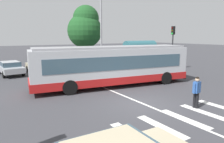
{
  "coord_description": "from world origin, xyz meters",
  "views": [
    {
      "loc": [
        -7.49,
        -8.65,
        3.84
      ],
      "look_at": [
        0.41,
        3.71,
        1.3
      ],
      "focal_mm": 33.12,
      "sensor_mm": 36.0,
      "label": 1
    }
  ],
  "objects": [
    {
      "name": "parked_car_champagne",
      "position": [
        -2.43,
        13.49,
        0.77
      ],
      "size": [
        1.94,
        4.53,
        1.35
      ],
      "color": "black",
      "rests_on": "ground_plane"
    },
    {
      "name": "parked_car_silver",
      "position": [
        -5.11,
        13.78,
        0.77
      ],
      "size": [
        2.16,
        4.62,
        1.35
      ],
      "color": "black",
      "rests_on": "ground_plane"
    },
    {
      "name": "traffic_light_far_corner",
      "position": [
        10.42,
        7.01,
        3.26
      ],
      "size": [
        0.33,
        0.32,
        4.87
      ],
      "color": "#28282B",
      "rests_on": "ground_plane"
    },
    {
      "name": "crosswalk_painted_stripes",
      "position": [
        0.3,
        -2.77,
        0.0
      ],
      "size": [
        6.57,
        2.69,
        0.01
      ],
      "color": "silver",
      "rests_on": "ground_plane"
    },
    {
      "name": "lane_center_line",
      "position": [
        0.12,
        2.0,
        0.0
      ],
      "size": [
        0.16,
        24.0,
        0.01
      ],
      "primitive_type": "cube",
      "color": "silver",
      "rests_on": "ground_plane"
    },
    {
      "name": "twin_arm_street_lamp",
      "position": [
        4.0,
        11.54,
        6.03
      ],
      "size": [
        4.85,
        0.32,
        9.88
      ],
      "color": "#939399",
      "rests_on": "ground_plane"
    },
    {
      "name": "parked_car_black",
      "position": [
        5.71,
        13.19,
        0.77
      ],
      "size": [
        2.18,
        4.63,
        1.35
      ],
      "color": "black",
      "rests_on": "ground_plane"
    },
    {
      "name": "parked_car_blue",
      "position": [
        8.34,
        13.81,
        0.77
      ],
      "size": [
        1.89,
        4.51,
        1.35
      ],
      "color": "black",
      "rests_on": "ground_plane"
    },
    {
      "name": "bus_stop_shelter",
      "position": [
        9.36,
        11.24,
        2.42
      ],
      "size": [
        4.37,
        1.54,
        3.25
      ],
      "color": "#28282B",
      "rests_on": "ground_plane"
    },
    {
      "name": "ground_plane",
      "position": [
        0.0,
        0.0,
        0.0
      ],
      "size": [
        160.0,
        160.0,
        0.0
      ],
      "primitive_type": "plane",
      "color": "#3D3D42"
    },
    {
      "name": "pedestrian_crossing_street",
      "position": [
        2.04,
        -2.1,
        0.97
      ],
      "size": [
        0.58,
        0.31,
        1.72
      ],
      "color": "black",
      "rests_on": "ground_plane"
    },
    {
      "name": "parked_car_white",
      "position": [
        2.96,
        13.82,
        0.77
      ],
      "size": [
        2.08,
        4.6,
        1.35
      ],
      "color": "black",
      "rests_on": "ground_plane"
    },
    {
      "name": "parked_car_charcoal",
      "position": [
        0.48,
        13.34,
        0.77
      ],
      "size": [
        2.05,
        4.59,
        1.35
      ],
      "color": "black",
      "rests_on": "ground_plane"
    },
    {
      "name": "city_transit_bus",
      "position": [
        1.04,
        4.52,
        1.59
      ],
      "size": [
        12.56,
        4.49,
        3.06
      ],
      "color": "black",
      "rests_on": "ground_plane"
    },
    {
      "name": "background_tree_right",
      "position": [
        6.19,
        20.27,
        5.13
      ],
      "size": [
        5.19,
        5.19,
        8.36
      ],
      "color": "brown",
      "rests_on": "ground_plane"
    }
  ]
}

